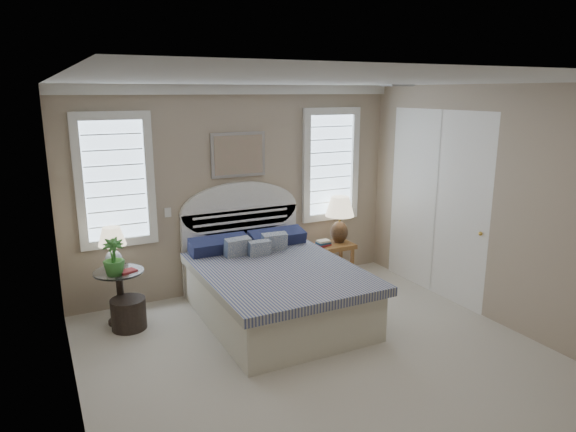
{
  "coord_description": "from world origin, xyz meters",
  "views": [
    {
      "loc": [
        -2.4,
        -3.75,
        2.62
      ],
      "look_at": [
        -0.02,
        1.0,
        1.32
      ],
      "focal_mm": 32.0,
      "sensor_mm": 36.0,
      "label": 1
    }
  ],
  "objects_px": {
    "lamp_right": "(340,214)",
    "lamp_left": "(112,244)",
    "bed": "(272,284)",
    "floor_pot": "(129,314)",
    "nightstand_right": "(335,253)",
    "side_table_left": "(120,291)"
  },
  "relations": [
    {
      "from": "lamp_left",
      "to": "lamp_right",
      "type": "height_order",
      "value": "lamp_right"
    },
    {
      "from": "bed",
      "to": "lamp_right",
      "type": "bearing_deg",
      "value": 27.66
    },
    {
      "from": "bed",
      "to": "floor_pot",
      "type": "bearing_deg",
      "value": 166.24
    },
    {
      "from": "bed",
      "to": "nightstand_right",
      "type": "height_order",
      "value": "bed"
    },
    {
      "from": "floor_pot",
      "to": "nightstand_right",
      "type": "bearing_deg",
      "value": 5.88
    },
    {
      "from": "floor_pot",
      "to": "lamp_right",
      "type": "bearing_deg",
      "value": 6.41
    },
    {
      "from": "floor_pot",
      "to": "lamp_left",
      "type": "xyz_separation_m",
      "value": [
        -0.08,
        0.27,
        0.76
      ]
    },
    {
      "from": "nightstand_right",
      "to": "lamp_left",
      "type": "xyz_separation_m",
      "value": [
        -2.98,
        -0.03,
        0.55
      ]
    },
    {
      "from": "floor_pot",
      "to": "lamp_left",
      "type": "bearing_deg",
      "value": 106.02
    },
    {
      "from": "nightstand_right",
      "to": "side_table_left",
      "type": "bearing_deg",
      "value": -178.06
    },
    {
      "from": "bed",
      "to": "lamp_left",
      "type": "bearing_deg",
      "value": 158.51
    },
    {
      "from": "nightstand_right",
      "to": "lamp_right",
      "type": "height_order",
      "value": "lamp_right"
    },
    {
      "from": "lamp_right",
      "to": "lamp_left",
      "type": "bearing_deg",
      "value": -178.74
    },
    {
      "from": "side_table_left",
      "to": "lamp_left",
      "type": "relative_size",
      "value": 1.24
    },
    {
      "from": "floor_pot",
      "to": "lamp_left",
      "type": "relative_size",
      "value": 0.76
    },
    {
      "from": "nightstand_right",
      "to": "floor_pot",
      "type": "xyz_separation_m",
      "value": [
        -2.91,
        -0.3,
        -0.21
      ]
    },
    {
      "from": "floor_pot",
      "to": "lamp_right",
      "type": "xyz_separation_m",
      "value": [
        3.0,
        0.34,
        0.76
      ]
    },
    {
      "from": "side_table_left",
      "to": "lamp_left",
      "type": "distance_m",
      "value": 0.56
    },
    {
      "from": "nightstand_right",
      "to": "lamp_right",
      "type": "bearing_deg",
      "value": 22.16
    },
    {
      "from": "side_table_left",
      "to": "lamp_right",
      "type": "height_order",
      "value": "lamp_right"
    },
    {
      "from": "floor_pot",
      "to": "lamp_right",
      "type": "relative_size",
      "value": 0.58
    },
    {
      "from": "bed",
      "to": "floor_pot",
      "type": "distance_m",
      "value": 1.67
    }
  ]
}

